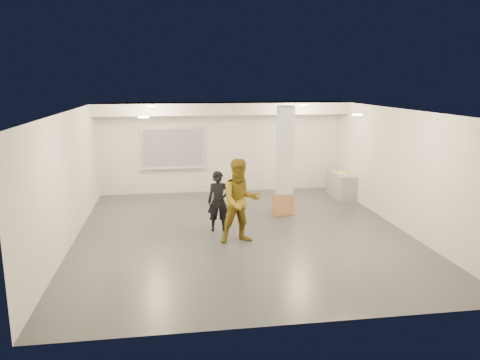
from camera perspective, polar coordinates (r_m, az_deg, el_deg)
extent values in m
cube|color=#35383D|center=(11.61, 0.30, -6.45)|extent=(8.00, 9.00, 0.01)
cube|color=white|center=(11.03, 0.32, 8.49)|extent=(8.00, 9.00, 0.01)
cube|color=silver|center=(15.63, -2.27, 4.00)|extent=(8.00, 0.01, 3.00)
cube|color=silver|center=(6.96, 6.12, -6.31)|extent=(8.00, 0.01, 3.00)
cube|color=silver|center=(11.33, -20.11, 0.19)|extent=(0.01, 9.00, 3.00)
cube|color=silver|center=(12.48, 18.77, 1.32)|extent=(0.01, 9.00, 3.00)
cube|color=silver|center=(14.95, -2.07, 8.72)|extent=(8.00, 1.10, 0.36)
cylinder|color=#FDE498|center=(13.41, -10.84, 8.82)|extent=(0.22, 0.22, 0.02)
cylinder|color=#FDE498|center=(13.96, 7.75, 9.04)|extent=(0.22, 0.22, 0.02)
cylinder|color=#FDE498|center=(9.42, -11.67, 7.52)|extent=(0.22, 0.22, 0.02)
cylinder|color=#FDE498|center=(10.19, 14.11, 7.73)|extent=(0.22, 0.22, 0.02)
cylinder|color=silver|center=(13.26, 5.51, 2.51)|extent=(0.52, 0.52, 3.00)
cube|color=silver|center=(15.49, -8.16, 4.00)|extent=(2.10, 0.06, 1.40)
cube|color=blue|center=(15.44, -8.16, 3.97)|extent=(1.90, 0.01, 1.20)
cube|color=silver|center=(15.54, -8.08, 1.41)|extent=(2.10, 0.08, 0.04)
cube|color=gray|center=(15.38, 12.27, -0.61)|extent=(0.57, 1.34, 0.78)
cube|color=silver|center=(15.21, 12.33, 0.78)|extent=(0.30, 0.35, 0.02)
cube|color=#E6FA1C|center=(15.44, 12.36, 0.96)|extent=(0.22, 0.29, 0.03)
cube|color=#95653E|center=(13.08, 5.53, -3.07)|extent=(0.54, 0.22, 0.57)
cube|color=#95653E|center=(13.00, 5.07, -3.16)|extent=(0.54, 0.27, 0.57)
imported|color=black|center=(11.59, -2.63, -2.61)|extent=(0.57, 0.39, 1.51)
imported|color=olive|center=(10.71, 0.07, -2.60)|extent=(1.04, 0.85, 1.95)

